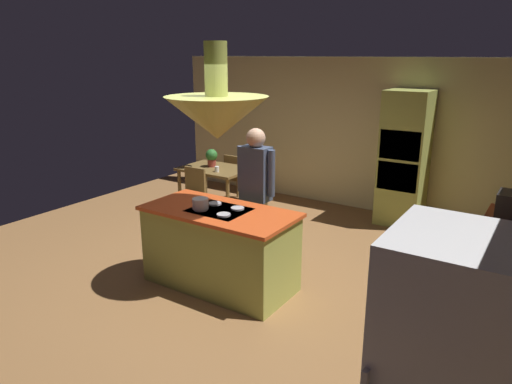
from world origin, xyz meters
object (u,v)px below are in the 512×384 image
Objects in this scene: chair_facing_island at (191,191)px; cooking_pot_on_cooktop at (200,204)px; oven_tower at (404,159)px; cup_on_table at (217,169)px; canister_sugar at (509,244)px; canister_tea at (511,238)px; person_at_island at (256,188)px; potted_plant_on_table at (212,157)px; dining_table at (215,174)px; canister_flour at (507,251)px; chair_by_back_wall at (237,175)px; kitchen_island at (220,248)px.

chair_facing_island is 2.28m from cooking_pot_on_cooktop.
oven_tower is 2.94m from cup_on_table.
canister_sugar is (4.35, -1.47, 0.21)m from cup_on_table.
cup_on_table is 0.50× the size of canister_tea.
person_at_island reaches higher than potted_plant_on_table.
canister_tea reaches higher than potted_plant_on_table.
canister_flour is (4.54, -1.86, 0.36)m from dining_table.
potted_plant_on_table reaches higher than dining_table.
cooking_pot_on_cooktop is (-3.00, -0.55, -0.01)m from canister_sugar.
canister_tea reaches higher than chair_by_back_wall.
canister_flour is (2.84, 0.24, 0.55)m from kitchen_island.
kitchen_island is 9.20× the size of canister_flour.
chair_by_back_wall is 4.98× the size of canister_sugar.
oven_tower is at bearing 67.17° from person_at_island.
kitchen_island is at bearing -49.87° from potted_plant_on_table.
dining_table is at bearing 133.72° from cup_on_table.
chair_by_back_wall is at bearing 90.00° from dining_table.
kitchen_island is at bearing -51.55° from cup_on_table.
oven_tower is 2.39× the size of chair_by_back_wall.
canister_sugar is 0.97× the size of canister_tea.
oven_tower is 2.39× the size of chair_facing_island.
cup_on_table is at bearing -39.30° from potted_plant_on_table.
cooking_pot_on_cooktop is at bearing -110.48° from oven_tower.
person_at_island is at bearing -38.95° from dining_table.
person_at_island reaches higher than dining_table.
cooking_pot_on_cooktop is at bearing -140.91° from kitchen_island.
dining_table is 2.73m from cooking_pot_on_cooktop.
chair_facing_island is 4.57× the size of canister_flour.
cooking_pot_on_cooktop is (-1.26, -3.37, -0.04)m from oven_tower.
dining_table is 4.85m from canister_sugar.
oven_tower is at bearing 69.52° from cooking_pot_on_cooktop.
oven_tower is 3.05m from dining_table.
cup_on_table is at bearing 65.50° from chair_facing_island.
oven_tower is 11.91× the size of canister_sugar.
oven_tower reaches higher than kitchen_island.
oven_tower reaches higher than canister_flour.
kitchen_island is at bearing -40.96° from chair_facing_island.
canister_tea is (1.74, -2.64, -0.03)m from oven_tower.
potted_plant_on_table is 5.02m from canister_flour.
kitchen_island is at bearing -51.01° from dining_table.
person_at_island is at bearing -38.13° from potted_plant_on_table.
cooking_pot_on_cooktop is at bearing -56.41° from cup_on_table.
canister_flour reaches higher than potted_plant_on_table.
oven_tower is 3.16m from canister_tea.
chair_by_back_wall is 9.67× the size of cup_on_table.
canister_sugar is at bearing -90.00° from canister_tea.
potted_plant_on_table is 4.90m from canister_tea.
dining_table is at bearing 157.78° from canister_flour.
cup_on_table is 4.54m from canister_tea.
cooking_pot_on_cooktop is at bearing -54.07° from potted_plant_on_table.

